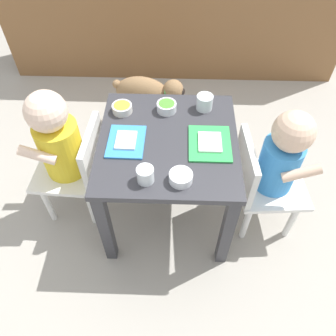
# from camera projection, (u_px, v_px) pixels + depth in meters

# --- Properties ---
(ground_plane) EXTENTS (7.00, 7.00, 0.00)m
(ground_plane) POSITION_uv_depth(u_px,v_px,m) (168.00, 209.00, 1.65)
(ground_plane) COLOR #9E998E
(kitchen_cabinet_back) EXTENTS (2.14, 0.35, 0.88)m
(kitchen_cabinet_back) POSITION_uv_depth(u_px,v_px,m) (174.00, 3.00, 2.12)
(kitchen_cabinet_back) COLOR brown
(kitchen_cabinet_back) RESTS_ON ground
(dining_table) EXTENTS (0.54, 0.55, 0.48)m
(dining_table) POSITION_uv_depth(u_px,v_px,m) (168.00, 156.00, 1.35)
(dining_table) COLOR #333338
(dining_table) RESTS_ON ground
(seated_child_left) EXTENTS (0.30, 0.30, 0.66)m
(seated_child_left) POSITION_uv_depth(u_px,v_px,m) (62.00, 144.00, 1.36)
(seated_child_left) COLOR white
(seated_child_left) RESTS_ON ground
(seated_child_right) EXTENTS (0.30, 0.30, 0.64)m
(seated_child_right) POSITION_uv_depth(u_px,v_px,m) (277.00, 161.00, 1.32)
(seated_child_right) COLOR white
(seated_child_right) RESTS_ON ground
(dog) EXTENTS (0.41, 0.20, 0.30)m
(dog) POSITION_uv_depth(u_px,v_px,m) (147.00, 93.00, 1.92)
(dog) COLOR olive
(dog) RESTS_ON ground
(food_tray_left) EXTENTS (0.14, 0.17, 0.02)m
(food_tray_left) POSITION_uv_depth(u_px,v_px,m) (126.00, 141.00, 1.27)
(food_tray_left) COLOR #388CD8
(food_tray_left) RESTS_ON dining_table
(food_tray_right) EXTENTS (0.16, 0.19, 0.02)m
(food_tray_right) POSITION_uv_depth(u_px,v_px,m) (210.00, 143.00, 1.27)
(food_tray_right) COLOR green
(food_tray_right) RESTS_ON dining_table
(water_cup_left) EXTENTS (0.07, 0.07, 0.06)m
(water_cup_left) POSITION_uv_depth(u_px,v_px,m) (204.00, 103.00, 1.38)
(water_cup_left) COLOR white
(water_cup_left) RESTS_ON dining_table
(water_cup_right) EXTENTS (0.06, 0.06, 0.06)m
(water_cup_right) POSITION_uv_depth(u_px,v_px,m) (145.00, 175.00, 1.14)
(water_cup_right) COLOR white
(water_cup_right) RESTS_ON dining_table
(veggie_bowl_far) EXTENTS (0.08, 0.08, 0.04)m
(veggie_bowl_far) POSITION_uv_depth(u_px,v_px,m) (167.00, 107.00, 1.38)
(veggie_bowl_far) COLOR white
(veggie_bowl_far) RESTS_ON dining_table
(cereal_bowl_right_side) EXTENTS (0.08, 0.08, 0.03)m
(cereal_bowl_right_side) POSITION_uv_depth(u_px,v_px,m) (122.00, 108.00, 1.38)
(cereal_bowl_right_side) COLOR silver
(cereal_bowl_right_side) RESTS_ON dining_table
(veggie_bowl_near) EXTENTS (0.08, 0.08, 0.03)m
(veggie_bowl_near) POSITION_uv_depth(u_px,v_px,m) (181.00, 177.00, 1.14)
(veggie_bowl_near) COLOR white
(veggie_bowl_near) RESTS_ON dining_table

